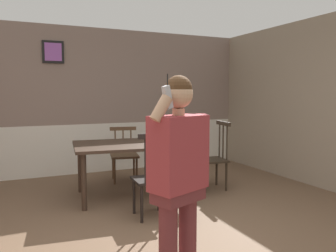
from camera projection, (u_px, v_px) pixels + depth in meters
name	position (u px, v px, depth m)	size (l,w,h in m)	color
ground_plane	(165.00, 244.00, 3.40)	(7.54, 7.54, 0.00)	brown
room_back_partition	(90.00, 104.00, 6.38)	(6.21, 0.17, 2.69)	gray
dining_table	(135.00, 149.00, 4.93)	(1.83, 1.27, 0.78)	#38281E
chair_near_window	(152.00, 178.00, 4.07)	(0.43, 0.43, 1.04)	black
chair_by_doorway	(124.00, 154.00, 5.82)	(0.54, 0.54, 0.91)	#513823
chair_at_table_head	(214.00, 158.00, 5.32)	(0.48, 0.48, 1.05)	#2D2319
person_figure	(179.00, 169.00, 2.54)	(0.55, 0.38, 1.62)	brown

